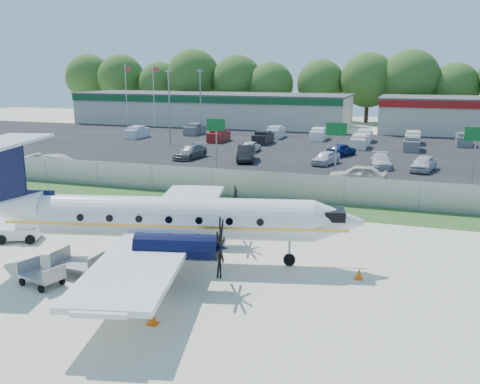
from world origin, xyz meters
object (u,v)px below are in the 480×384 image
(pushback_tug, at_px, (22,231))
(baggage_cart_near, at_px, (42,275))
(baggage_cart_far, at_px, (79,265))
(aircraft, at_px, (168,217))

(pushback_tug, relative_size, baggage_cart_near, 1.13)
(pushback_tug, distance_m, baggage_cart_far, 7.01)
(baggage_cart_near, bearing_deg, aircraft, 48.15)
(aircraft, height_order, pushback_tug, aircraft)
(pushback_tug, height_order, baggage_cart_near, pushback_tug)
(pushback_tug, xyz_separation_m, baggage_cart_far, (6.12, -3.41, -0.03))
(baggage_cart_far, bearing_deg, pushback_tug, 150.85)
(pushback_tug, height_order, baggage_cart_far, pushback_tug)
(pushback_tug, bearing_deg, aircraft, -2.66)
(pushback_tug, bearing_deg, baggage_cart_near, -43.29)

